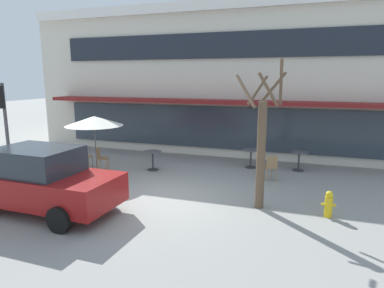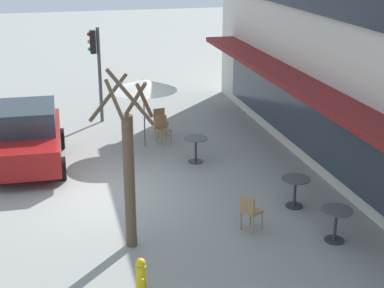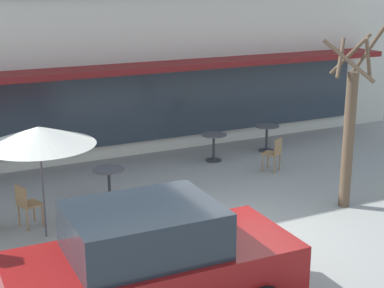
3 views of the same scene
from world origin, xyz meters
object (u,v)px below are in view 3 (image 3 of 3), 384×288
Objects in this scene: street_tree at (350,126)px; cafe_table_near_wall at (109,179)px; cafe_chair_0 at (26,202)px; cafe_chair_1 at (274,152)px; cafe_table_by_tree at (214,143)px; cafe_table_streetside at (267,134)px; patio_umbrella_green_folded at (39,136)px; parked_sedan at (151,263)px.

cafe_table_near_wall is at bearing 150.22° from street_tree.
cafe_chair_1 is at bearing 6.51° from cafe_chair_0.
cafe_table_by_tree is 1.79m from cafe_chair_1.
cafe_table_streetside is 4.66m from street_tree.
patio_umbrella_green_folded is at bearing -70.49° from cafe_chair_0.
street_tree is (4.53, -2.59, 1.30)m from cafe_table_near_wall.
cafe_table_streetside is 1.90m from cafe_chair_1.
street_tree reaches higher than cafe_chair_0.
cafe_table_streetside is 0.18× the size of parked_sedan.
cafe_table_streetside is at bearing 5.08° from cafe_table_by_tree.
cafe_chair_1 is at bearing 1.52° from cafe_table_near_wall.
parked_sedan is (-6.40, -6.58, 0.36)m from cafe_table_streetside.
cafe_table_by_tree is 0.19× the size of street_tree.
cafe_table_by_tree is at bearing 102.82° from street_tree.
cafe_chair_0 is at bearing 109.51° from patio_umbrella_green_folded.
cafe_chair_0 reaches higher than cafe_table_by_tree.
parked_sedan is (-5.51, -4.90, 0.35)m from cafe_chair_1.
cafe_chair_1 is at bearing 90.25° from street_tree.
cafe_chair_1 is at bearing -117.99° from cafe_table_streetside.
street_tree reaches higher than patio_umbrella_green_folded.
cafe_table_by_tree is at bearing 28.53° from patio_umbrella_green_folded.
parked_sedan reaches higher than cafe_chair_0.
patio_umbrella_green_folded is at bearing -156.92° from cafe_table_streetside.
cafe_table_by_tree is 7.88m from parked_sedan.
cafe_table_near_wall and cafe_table_by_tree have the same top height.
cafe_table_near_wall and cafe_table_streetside have the same top height.
cafe_table_near_wall is 0.35× the size of patio_umbrella_green_folded.
patio_umbrella_green_folded is 0.52× the size of parked_sedan.
cafe_table_streetside is at bearing 18.42° from cafe_table_near_wall.
cafe_table_streetside is 7.74m from cafe_chair_0.
cafe_table_by_tree is 0.18× the size of parked_sedan.
cafe_chair_0 is (-1.95, -0.62, 0.01)m from cafe_table_near_wall.
street_tree is at bearing -77.18° from cafe_table_by_tree.
patio_umbrella_green_folded is (-5.29, -2.88, 1.51)m from cafe_table_by_tree.
parked_sedan reaches higher than cafe_table_by_tree.
patio_umbrella_green_folded is 2.47× the size of cafe_chair_1.
cafe_chair_0 is 4.29m from parked_sedan.
parked_sedan is at bearing -134.21° from cafe_table_streetside.
cafe_table_streetside is at bearing 18.20° from cafe_chair_0.
patio_umbrella_green_folded is 2.47× the size of cafe_chair_0.
street_tree reaches higher than cafe_chair_1.
cafe_table_near_wall is at bearing -155.34° from cafe_table_by_tree.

